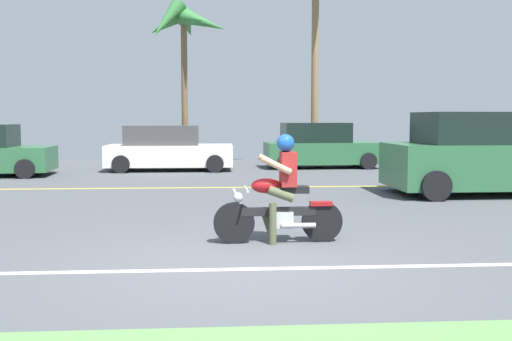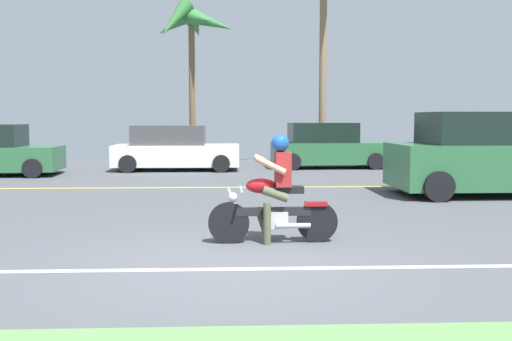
{
  "view_description": "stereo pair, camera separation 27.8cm",
  "coord_description": "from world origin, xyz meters",
  "px_view_note": "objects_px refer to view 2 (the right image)",
  "views": [
    {
      "loc": [
        -0.33,
        -6.8,
        1.73
      ],
      "look_at": [
        0.44,
        4.1,
        0.75
      ],
      "focal_mm": 41.46,
      "sensor_mm": 36.0,
      "label": 1
    },
    {
      "loc": [
        -0.05,
        -6.81,
        1.73
      ],
      "look_at": [
        0.44,
        4.1,
        0.75
      ],
      "focal_mm": 41.46,
      "sensor_mm": 36.0,
      "label": 2
    }
  ],
  "objects_px": {
    "suv_nearby": "(492,155)",
    "parked_car_2": "(327,147)",
    "palm_tree_0": "(191,28)",
    "motorcyclist": "(274,197)",
    "parked_car_3": "(508,146)",
    "parked_car_1": "(175,149)"
  },
  "relations": [
    {
      "from": "parked_car_2",
      "to": "parked_car_3",
      "type": "relative_size",
      "value": 0.91
    },
    {
      "from": "parked_car_1",
      "to": "parked_car_3",
      "type": "height_order",
      "value": "parked_car_3"
    },
    {
      "from": "parked_car_2",
      "to": "palm_tree_0",
      "type": "relative_size",
      "value": 0.67
    },
    {
      "from": "parked_car_1",
      "to": "parked_car_3",
      "type": "xyz_separation_m",
      "value": [
        11.35,
        0.22,
        0.08
      ]
    },
    {
      "from": "parked_car_1",
      "to": "parked_car_3",
      "type": "relative_size",
      "value": 0.93
    },
    {
      "from": "motorcyclist",
      "to": "parked_car_1",
      "type": "xyz_separation_m",
      "value": [
        -2.43,
        11.5,
        0.06
      ]
    },
    {
      "from": "suv_nearby",
      "to": "parked_car_2",
      "type": "relative_size",
      "value": 1.14
    },
    {
      "from": "suv_nearby",
      "to": "palm_tree_0",
      "type": "xyz_separation_m",
      "value": [
        -7.22,
        8.5,
        4.01
      ]
    },
    {
      "from": "suv_nearby",
      "to": "parked_car_2",
      "type": "bearing_deg",
      "value": 108.93
    },
    {
      "from": "parked_car_3",
      "to": "parked_car_1",
      "type": "bearing_deg",
      "value": -178.87
    },
    {
      "from": "motorcyclist",
      "to": "parked_car_2",
      "type": "relative_size",
      "value": 0.45
    },
    {
      "from": "parked_car_2",
      "to": "palm_tree_0",
      "type": "distance_m",
      "value": 6.42
    },
    {
      "from": "palm_tree_0",
      "to": "parked_car_1",
      "type": "bearing_deg",
      "value": -104.1
    },
    {
      "from": "motorcyclist",
      "to": "parked_car_1",
      "type": "distance_m",
      "value": 11.75
    },
    {
      "from": "suv_nearby",
      "to": "parked_car_3",
      "type": "relative_size",
      "value": 1.03
    },
    {
      "from": "motorcyclist",
      "to": "parked_car_3",
      "type": "height_order",
      "value": "parked_car_3"
    },
    {
      "from": "motorcyclist",
      "to": "parked_car_3",
      "type": "xyz_separation_m",
      "value": [
        8.91,
        11.72,
        0.14
      ]
    },
    {
      "from": "motorcyclist",
      "to": "suv_nearby",
      "type": "height_order",
      "value": "suv_nearby"
    },
    {
      "from": "suv_nearby",
      "to": "palm_tree_0",
      "type": "bearing_deg",
      "value": 130.32
    },
    {
      "from": "parked_car_1",
      "to": "parked_car_2",
      "type": "height_order",
      "value": "parked_car_2"
    },
    {
      "from": "motorcyclist",
      "to": "suv_nearby",
      "type": "relative_size",
      "value": 0.4
    },
    {
      "from": "suv_nearby",
      "to": "parked_car_2",
      "type": "xyz_separation_m",
      "value": [
        -2.5,
        7.3,
        -0.18
      ]
    }
  ]
}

